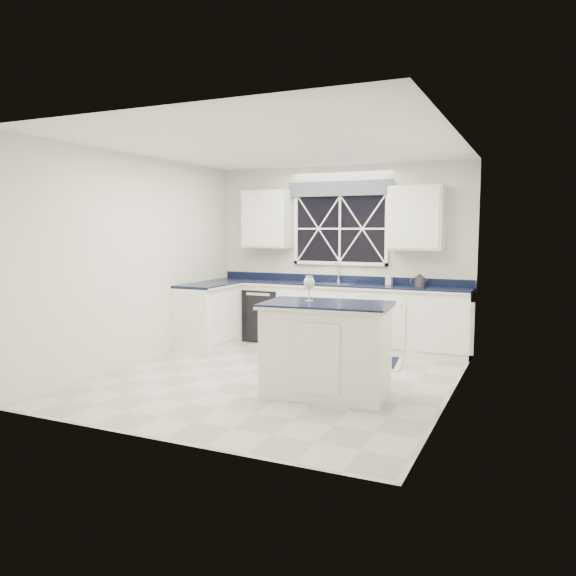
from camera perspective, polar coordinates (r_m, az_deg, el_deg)
The scene contains 13 objects.
ground at distance 6.77m, azimuth -1.04°, elevation -8.94°, with size 4.50×4.50×0.00m, color #BBBBB6.
back_wall at distance 8.63m, azimuth 5.37°, elevation 3.36°, with size 4.00×0.10×2.70m, color silver.
base_cabinets at distance 8.41m, azimuth 2.14°, elevation -2.86°, with size 3.99×1.60×0.90m.
countertop at distance 8.38m, azimuth 4.67°, elevation 0.34°, with size 3.98×0.64×0.04m, color black.
dishwasher at distance 8.87m, azimuth -2.06°, elevation -2.65°, with size 0.60×0.58×0.82m, color black.
window at distance 8.58m, azimuth 5.30°, elevation 6.55°, with size 1.65×0.09×1.26m.
upper_cabinets at distance 8.46m, azimuth 5.03°, elevation 7.03°, with size 3.10×0.34×0.90m.
faucet at distance 8.55m, azimuth 5.12°, elevation 1.65°, with size 0.05×0.20×0.30m.
island at distance 5.94m, azimuth 3.93°, elevation -6.18°, with size 1.38×0.91×0.98m.
rug at distance 7.55m, azimuth 6.41°, elevation -7.32°, with size 1.44×0.98×0.02m.
kettle at distance 8.10m, azimuth 13.21°, elevation 0.75°, with size 0.25×0.21×0.19m.
wine_glass at distance 5.96m, azimuth 2.17°, elevation 0.45°, with size 0.11×0.11×0.27m.
soap_bottle at distance 8.23m, azimuth 10.22°, elevation 0.95°, with size 0.08×0.09×0.19m, color silver.
Camera 1 is at (2.81, -5.90, 1.75)m, focal length 35.00 mm.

